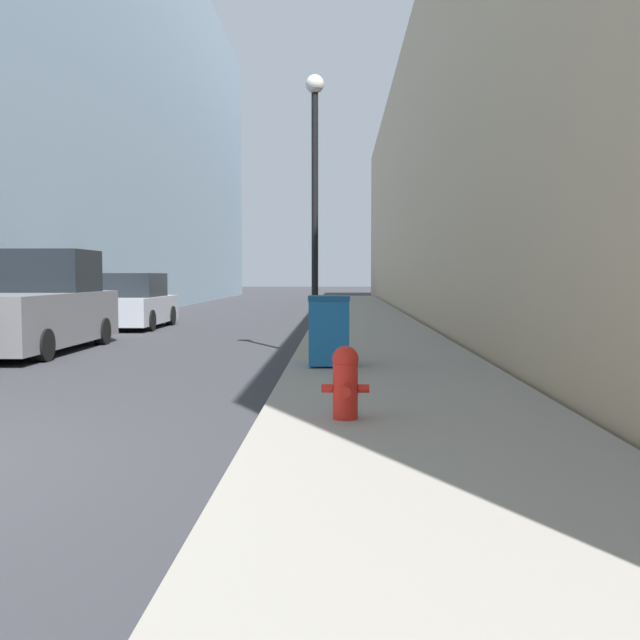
{
  "coord_description": "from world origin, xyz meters",
  "views": [
    {
      "loc": [
        4.4,
        -5.5,
        1.66
      ],
      "look_at": [
        3.8,
        16.49,
        0.28
      ],
      "focal_mm": 40.0,
      "sensor_mm": 36.0,
      "label": 1
    }
  ],
  "objects_px": {
    "fire_hydrant": "(345,381)",
    "pickup_truck": "(36,309)",
    "parked_sedan_near": "(133,303)",
    "lamppost": "(315,191)",
    "trash_bin": "(329,330)"
  },
  "relations": [
    {
      "from": "fire_hydrant",
      "to": "pickup_truck",
      "type": "bearing_deg",
      "value": 130.23
    },
    {
      "from": "fire_hydrant",
      "to": "trash_bin",
      "type": "bearing_deg",
      "value": 93.06
    },
    {
      "from": "lamppost",
      "to": "pickup_truck",
      "type": "height_order",
      "value": "lamppost"
    },
    {
      "from": "fire_hydrant",
      "to": "parked_sedan_near",
      "type": "relative_size",
      "value": 0.18
    },
    {
      "from": "lamppost",
      "to": "parked_sedan_near",
      "type": "relative_size",
      "value": 1.27
    },
    {
      "from": "pickup_truck",
      "to": "parked_sedan_near",
      "type": "distance_m",
      "value": 6.9
    },
    {
      "from": "lamppost",
      "to": "pickup_truck",
      "type": "relative_size",
      "value": 1.0
    },
    {
      "from": "lamppost",
      "to": "parked_sedan_near",
      "type": "height_order",
      "value": "lamppost"
    },
    {
      "from": "fire_hydrant",
      "to": "pickup_truck",
      "type": "xyz_separation_m",
      "value": [
        -6.69,
        7.91,
        0.37
      ]
    },
    {
      "from": "lamppost",
      "to": "fire_hydrant",
      "type": "bearing_deg",
      "value": -85.41
    },
    {
      "from": "trash_bin",
      "to": "parked_sedan_near",
      "type": "bearing_deg",
      "value": 121.27
    },
    {
      "from": "lamppost",
      "to": "pickup_truck",
      "type": "bearing_deg",
      "value": 171.83
    },
    {
      "from": "trash_bin",
      "to": "pickup_truck",
      "type": "xyz_separation_m",
      "value": [
        -6.46,
        3.54,
        0.17
      ]
    },
    {
      "from": "lamppost",
      "to": "pickup_truck",
      "type": "xyz_separation_m",
      "value": [
        -6.13,
        0.88,
        -2.44
      ]
    },
    {
      "from": "trash_bin",
      "to": "pickup_truck",
      "type": "distance_m",
      "value": 7.37
    }
  ]
}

